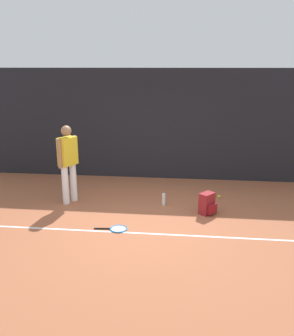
{
  "coord_description": "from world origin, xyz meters",
  "views": [
    {
      "loc": [
        0.73,
        -6.22,
        2.91
      ],
      "look_at": [
        0.0,
        0.4,
        1.0
      ],
      "focal_mm": 38.4,
      "sensor_mm": 36.0,
      "label": 1
    }
  ],
  "objects_px": {
    "backpack": "(207,204)",
    "tennis_ball_near_player": "(219,197)",
    "water_bottle": "(164,199)",
    "tennis_player": "(68,159)",
    "tennis_racket": "(117,229)"
  },
  "relations": [
    {
      "from": "backpack",
      "to": "tennis_racket",
      "type": "bearing_deg",
      "value": 159.76
    },
    {
      "from": "tennis_player",
      "to": "tennis_ball_near_player",
      "type": "relative_size",
      "value": 25.76
    },
    {
      "from": "backpack",
      "to": "tennis_ball_near_player",
      "type": "height_order",
      "value": "backpack"
    },
    {
      "from": "tennis_player",
      "to": "water_bottle",
      "type": "relative_size",
      "value": 6.51
    },
    {
      "from": "tennis_player",
      "to": "water_bottle",
      "type": "xyz_separation_m",
      "value": [
        2.06,
        0.03,
        -0.84
      ]
    },
    {
      "from": "tennis_player",
      "to": "tennis_ball_near_player",
      "type": "bearing_deg",
      "value": 128.16
    },
    {
      "from": "tennis_ball_near_player",
      "to": "water_bottle",
      "type": "distance_m",
      "value": 1.35
    },
    {
      "from": "tennis_ball_near_player",
      "to": "tennis_player",
      "type": "bearing_deg",
      "value": -169.67
    },
    {
      "from": "tennis_player",
      "to": "tennis_ball_near_player",
      "type": "height_order",
      "value": "tennis_player"
    },
    {
      "from": "tennis_ball_near_player",
      "to": "water_bottle",
      "type": "height_order",
      "value": "water_bottle"
    },
    {
      "from": "tennis_ball_near_player",
      "to": "water_bottle",
      "type": "xyz_separation_m",
      "value": [
        -1.23,
        -0.57,
        0.1
      ]
    },
    {
      "from": "tennis_racket",
      "to": "water_bottle",
      "type": "height_order",
      "value": "water_bottle"
    },
    {
      "from": "tennis_racket",
      "to": "backpack",
      "type": "relative_size",
      "value": 1.42
    },
    {
      "from": "tennis_player",
      "to": "tennis_racket",
      "type": "height_order",
      "value": "tennis_player"
    },
    {
      "from": "tennis_player",
      "to": "tennis_ball_near_player",
      "type": "xyz_separation_m",
      "value": [
        3.29,
        0.6,
        -0.93
      ]
    }
  ]
}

